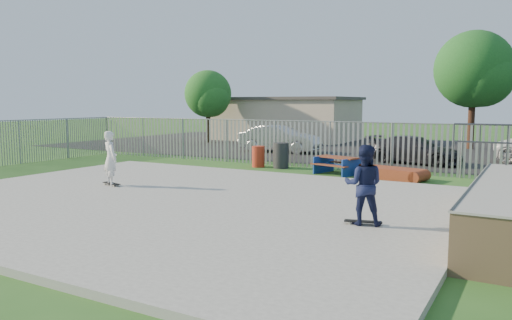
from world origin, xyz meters
The scene contains 17 objects.
ground centered at (0.00, 0.00, 0.00)m, with size 120.00×120.00×0.00m, color #2A5B1F.
concrete_slab centered at (0.00, 0.00, 0.07)m, with size 15.00×12.00×0.15m, color gray.
fence centered at (1.00, 4.59, 1.00)m, with size 26.04×16.02×2.00m.
picnic_table centered at (1.86, 7.66, 0.35)m, with size 1.96×1.76×0.69m.
funbox centered at (4.08, 7.46, 0.20)m, with size 2.22×1.45×0.41m.
trash_bin_red centered at (-1.91, 8.03, 0.46)m, with size 0.55×0.55×0.92m, color #AD2E1A.
trash_bin_grey centered at (-0.87, 8.17, 0.55)m, with size 0.65×0.65×1.09m, color #262628.
parking_lot centered at (0.00, 19.00, 0.01)m, with size 40.00×18.00×0.02m, color black.
car_silver centered at (-3.95, 14.14, 0.77)m, with size 1.59×4.57×1.51m, color #A8A9AD.
car_dark centered at (3.76, 12.57, 0.64)m, with size 1.75×4.30×1.25m, color black.
building centered at (-8.00, 23.00, 1.61)m, with size 10.40×6.40×3.20m.
tree_left centered at (-11.50, 17.94, 3.39)m, with size 3.26×3.26×5.04m.
tree_mid centered at (5.08, 21.80, 4.75)m, with size 4.58×4.58×7.06m.
skateboard_a centered at (5.43, -0.36, 0.19)m, with size 0.82×0.40×0.08m.
skateboard_b centered at (-3.21, 0.69, 0.19)m, with size 0.82×0.39×0.08m.
skater_navy centered at (5.43, -0.36, 1.02)m, with size 0.85×0.66×1.75m, color #141A3E.
skater_white centered at (-3.21, 0.69, 1.02)m, with size 0.64×0.42×1.75m, color white.
Camera 1 is at (8.66, -10.77, 2.79)m, focal length 35.00 mm.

